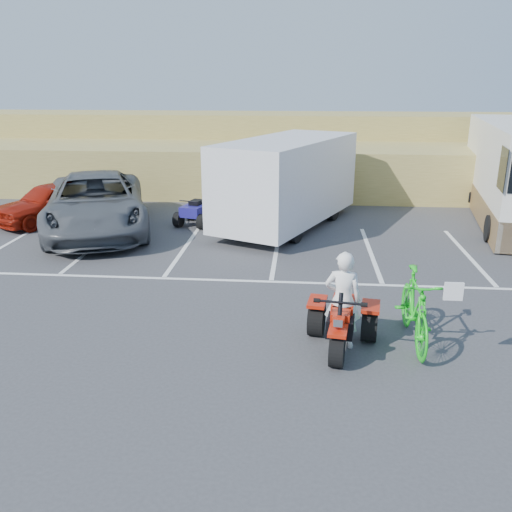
# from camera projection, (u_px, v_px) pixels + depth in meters

# --- Properties ---
(ground) EXTENTS (100.00, 100.00, 0.00)m
(ground) POSITION_uv_depth(u_px,v_px,m) (264.00, 324.00, 11.00)
(ground) COLOR #39393C
(ground) RESTS_ON ground
(parking_stripes) EXTENTS (28.00, 5.16, 0.01)m
(parking_stripes) POSITION_uv_depth(u_px,v_px,m) (306.00, 261.00, 14.78)
(parking_stripes) COLOR white
(parking_stripes) RESTS_ON ground
(grass_embankment) EXTENTS (40.00, 8.50, 3.10)m
(grass_embankment) POSITION_uv_depth(u_px,v_px,m) (288.00, 153.00, 25.21)
(grass_embankment) COLOR olive
(grass_embankment) RESTS_ON ground
(red_trike_atv) EXTENTS (1.59, 1.96, 1.16)m
(red_trike_atv) POSITION_uv_depth(u_px,v_px,m) (340.00, 349.00, 9.99)
(red_trike_atv) COLOR #B41D0A
(red_trike_atv) RESTS_ON ground
(rider) EXTENTS (0.73, 0.54, 1.84)m
(rider) POSITION_uv_depth(u_px,v_px,m) (343.00, 300.00, 9.84)
(rider) COLOR white
(rider) RESTS_ON ground
(green_dirt_bike) EXTENTS (0.66, 2.32, 1.39)m
(green_dirt_bike) POSITION_uv_depth(u_px,v_px,m) (415.00, 308.00, 10.03)
(green_dirt_bike) COLOR #14BF19
(green_dirt_bike) RESTS_ON ground
(grey_pickup) EXTENTS (5.11, 7.29, 1.85)m
(grey_pickup) POSITION_uv_depth(u_px,v_px,m) (96.00, 203.00, 17.40)
(grey_pickup) COLOR #4A4E52
(grey_pickup) RESTS_ON ground
(red_car) EXTENTS (3.53, 4.27, 1.37)m
(red_car) POSITION_uv_depth(u_px,v_px,m) (52.00, 202.00, 18.71)
(red_car) COLOR maroon
(red_car) RESTS_ON ground
(cargo_trailer) EXTENTS (4.80, 6.70, 2.90)m
(cargo_trailer) POSITION_uv_depth(u_px,v_px,m) (287.00, 180.00, 17.74)
(cargo_trailer) COLOR silver
(cargo_trailer) RESTS_ON ground
(quad_atv_blue) EXTENTS (1.42, 1.67, 0.94)m
(quad_atv_blue) POSITION_uv_depth(u_px,v_px,m) (197.00, 224.00, 18.47)
(quad_atv_blue) COLOR navy
(quad_atv_blue) RESTS_ON ground
(quad_atv_green) EXTENTS (1.27, 1.64, 1.02)m
(quad_atv_green) POSITION_uv_depth(u_px,v_px,m) (253.00, 224.00, 18.46)
(quad_atv_green) COLOR #1A5613
(quad_atv_green) RESTS_ON ground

